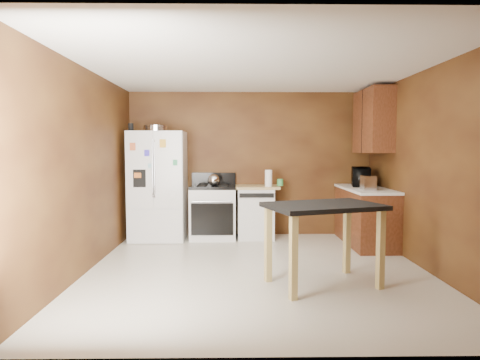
{
  "coord_description": "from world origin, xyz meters",
  "views": [
    {
      "loc": [
        -0.29,
        -5.25,
        1.51
      ],
      "look_at": [
        -0.2,
        0.85,
        1.07
      ],
      "focal_mm": 32.0,
      "sensor_mm": 36.0,
      "label": 1
    }
  ],
  "objects_px": {
    "toaster": "(368,183)",
    "gas_range": "(213,211)",
    "pen_cup": "(131,127)",
    "kettle": "(214,180)",
    "dishwasher": "(256,211)",
    "paper_towel": "(269,178)",
    "green_canister": "(280,182)",
    "refrigerator": "(158,186)",
    "microwave": "(361,178)",
    "roasting_pan": "(156,129)",
    "island": "(323,217)"
  },
  "relations": [
    {
      "from": "kettle",
      "to": "refrigerator",
      "type": "relative_size",
      "value": 0.11
    },
    {
      "from": "toaster",
      "to": "paper_towel",
      "type": "bearing_deg",
      "value": 158.0
    },
    {
      "from": "paper_towel",
      "to": "green_canister",
      "type": "height_order",
      "value": "paper_towel"
    },
    {
      "from": "island",
      "to": "kettle",
      "type": "bearing_deg",
      "value": 118.88
    },
    {
      "from": "paper_towel",
      "to": "gas_range",
      "type": "xyz_separation_m",
      "value": [
        -0.93,
        0.12,
        -0.57
      ]
    },
    {
      "from": "toaster",
      "to": "roasting_pan",
      "type": "bearing_deg",
      "value": 170.71
    },
    {
      "from": "roasting_pan",
      "to": "kettle",
      "type": "bearing_deg",
      "value": -5.08
    },
    {
      "from": "toaster",
      "to": "dishwasher",
      "type": "xyz_separation_m",
      "value": [
        -1.65,
        0.84,
        -0.55
      ]
    },
    {
      "from": "kettle",
      "to": "toaster",
      "type": "distance_m",
      "value": 2.44
    },
    {
      "from": "roasting_pan",
      "to": "toaster",
      "type": "height_order",
      "value": "roasting_pan"
    },
    {
      "from": "kettle",
      "to": "refrigerator",
      "type": "xyz_separation_m",
      "value": [
        -0.93,
        0.08,
        -0.1
      ]
    },
    {
      "from": "roasting_pan",
      "to": "pen_cup",
      "type": "height_order",
      "value": "pen_cup"
    },
    {
      "from": "pen_cup",
      "to": "kettle",
      "type": "distance_m",
      "value": 1.59
    },
    {
      "from": "pen_cup",
      "to": "kettle",
      "type": "bearing_deg",
      "value": 1.99
    },
    {
      "from": "pen_cup",
      "to": "paper_towel",
      "type": "distance_m",
      "value": 2.4
    },
    {
      "from": "microwave",
      "to": "dishwasher",
      "type": "height_order",
      "value": "microwave"
    },
    {
      "from": "roasting_pan",
      "to": "refrigerator",
      "type": "bearing_deg",
      "value": -15.46
    },
    {
      "from": "toaster",
      "to": "gas_range",
      "type": "height_order",
      "value": "toaster"
    },
    {
      "from": "microwave",
      "to": "gas_range",
      "type": "distance_m",
      "value": 2.52
    },
    {
      "from": "kettle",
      "to": "gas_range",
      "type": "height_order",
      "value": "gas_range"
    },
    {
      "from": "kettle",
      "to": "refrigerator",
      "type": "bearing_deg",
      "value": 175.21
    },
    {
      "from": "kettle",
      "to": "microwave",
      "type": "bearing_deg",
      "value": -1.13
    },
    {
      "from": "paper_towel",
      "to": "green_canister",
      "type": "bearing_deg",
      "value": 37.58
    },
    {
      "from": "green_canister",
      "to": "island",
      "type": "distance_m",
      "value": 2.58
    },
    {
      "from": "green_canister",
      "to": "toaster",
      "type": "relative_size",
      "value": 0.4
    },
    {
      "from": "gas_range",
      "to": "dishwasher",
      "type": "relative_size",
      "value": 1.24
    },
    {
      "from": "kettle",
      "to": "green_canister",
      "type": "distance_m",
      "value": 1.13
    },
    {
      "from": "microwave",
      "to": "dishwasher",
      "type": "distance_m",
      "value": 1.83
    },
    {
      "from": "refrigerator",
      "to": "gas_range",
      "type": "distance_m",
      "value": 1.01
    },
    {
      "from": "green_canister",
      "to": "island",
      "type": "bearing_deg",
      "value": -85.59
    },
    {
      "from": "roasting_pan",
      "to": "kettle",
      "type": "relative_size",
      "value": 2.04
    },
    {
      "from": "green_canister",
      "to": "refrigerator",
      "type": "bearing_deg",
      "value": -177.13
    },
    {
      "from": "microwave",
      "to": "refrigerator",
      "type": "xyz_separation_m",
      "value": [
        -3.35,
        0.13,
        -0.14
      ]
    },
    {
      "from": "dishwasher",
      "to": "toaster",
      "type": "bearing_deg",
      "value": -26.87
    },
    {
      "from": "kettle",
      "to": "gas_range",
      "type": "xyz_separation_m",
      "value": [
        -0.02,
        0.14,
        -0.54
      ]
    },
    {
      "from": "kettle",
      "to": "dishwasher",
      "type": "bearing_deg",
      "value": 13.06
    },
    {
      "from": "refrigerator",
      "to": "gas_range",
      "type": "bearing_deg",
      "value": 3.81
    },
    {
      "from": "roasting_pan",
      "to": "gas_range",
      "type": "relative_size",
      "value": 0.36
    },
    {
      "from": "dishwasher",
      "to": "green_canister",
      "type": "bearing_deg",
      "value": 2.43
    },
    {
      "from": "pen_cup",
      "to": "microwave",
      "type": "height_order",
      "value": "pen_cup"
    },
    {
      "from": "island",
      "to": "dishwasher",
      "type": "bearing_deg",
      "value": 103.56
    },
    {
      "from": "pen_cup",
      "to": "refrigerator",
      "type": "bearing_deg",
      "value": 16.98
    },
    {
      "from": "toaster",
      "to": "gas_range",
      "type": "distance_m",
      "value": 2.56
    },
    {
      "from": "pen_cup",
      "to": "toaster",
      "type": "bearing_deg",
      "value": -9.64
    },
    {
      "from": "green_canister",
      "to": "paper_towel",
      "type": "bearing_deg",
      "value": -142.42
    },
    {
      "from": "dishwasher",
      "to": "paper_towel",
      "type": "bearing_deg",
      "value": -34.88
    },
    {
      "from": "pen_cup",
      "to": "toaster",
      "type": "height_order",
      "value": "pen_cup"
    },
    {
      "from": "roasting_pan",
      "to": "paper_towel",
      "type": "xyz_separation_m",
      "value": [
        1.86,
        -0.07,
        -0.82
      ]
    },
    {
      "from": "paper_towel",
      "to": "gas_range",
      "type": "relative_size",
      "value": 0.25
    },
    {
      "from": "refrigerator",
      "to": "island",
      "type": "distance_m",
      "value": 3.34
    }
  ]
}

